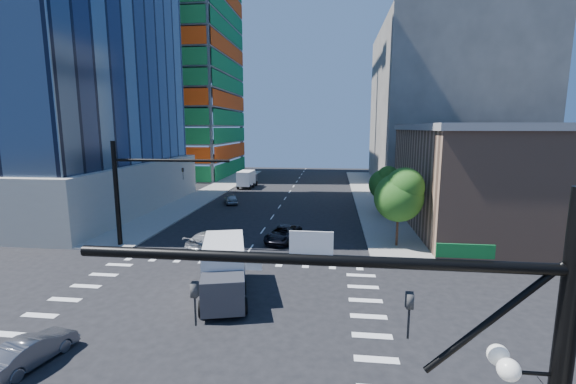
# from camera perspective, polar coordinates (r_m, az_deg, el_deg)

# --- Properties ---
(ground) EXTENTS (160.00, 160.00, 0.00)m
(ground) POSITION_cam_1_polar(r_m,az_deg,el_deg) (22.69, -12.37, -17.52)
(ground) COLOR black
(ground) RESTS_ON ground
(road_markings) EXTENTS (20.00, 20.00, 0.01)m
(road_markings) POSITION_cam_1_polar(r_m,az_deg,el_deg) (22.69, -12.37, -17.51)
(road_markings) COLOR silver
(road_markings) RESTS_ON ground
(sidewalk_ne) EXTENTS (5.00, 60.00, 0.15)m
(sidewalk_ne) POSITION_cam_1_polar(r_m,az_deg,el_deg) (60.17, 11.96, -0.43)
(sidewalk_ne) COLOR gray
(sidewalk_ne) RESTS_ON ground
(sidewalk_nw) EXTENTS (5.00, 60.00, 0.15)m
(sidewalk_nw) POSITION_cam_1_polar(r_m,az_deg,el_deg) (62.97, -11.32, 0.02)
(sidewalk_nw) COLOR gray
(sidewalk_nw) RESTS_ON ground
(construction_building) EXTENTS (25.16, 34.50, 70.60)m
(construction_building) POSITION_cam_1_polar(r_m,az_deg,el_deg) (89.12, -16.92, 18.38)
(construction_building) COLOR gray
(construction_building) RESTS_ON ground
(commercial_building) EXTENTS (20.50, 22.50, 10.60)m
(commercial_building) POSITION_cam_1_polar(r_m,az_deg,el_deg) (45.12, 30.33, 1.94)
(commercial_building) COLOR #906A53
(commercial_building) RESTS_ON ground
(bg_building_ne) EXTENTS (24.00, 30.00, 28.00)m
(bg_building_ne) POSITION_cam_1_polar(r_m,az_deg,el_deg) (76.81, 22.36, 11.60)
(bg_building_ne) COLOR #625D58
(bg_building_ne) RESTS_ON ground
(signal_mast_nw) EXTENTS (10.20, 0.40, 9.00)m
(signal_mast_nw) POSITION_cam_1_polar(r_m,az_deg,el_deg) (35.23, -22.04, 1.08)
(signal_mast_nw) COLOR black
(signal_mast_nw) RESTS_ON sidewalk_nw
(tree_south) EXTENTS (4.16, 4.16, 6.82)m
(tree_south) POSITION_cam_1_polar(r_m,az_deg,el_deg) (33.89, 16.34, -0.30)
(tree_south) COLOR #382316
(tree_south) RESTS_ON sidewalk_ne
(tree_north) EXTENTS (3.54, 3.52, 5.78)m
(tree_north) POSITION_cam_1_polar(r_m,az_deg,el_deg) (45.77, 14.22, 1.36)
(tree_north) COLOR #382316
(tree_north) RESTS_ON sidewalk_ne
(car_nb_far) EXTENTS (3.35, 5.40, 1.39)m
(car_nb_far) POSITION_cam_1_polar(r_m,az_deg,el_deg) (35.16, -0.73, -6.23)
(car_nb_far) COLOR black
(car_nb_far) RESTS_ON ground
(car_sb_near) EXTENTS (3.71, 5.49, 1.48)m
(car_sb_near) POSITION_cam_1_polar(r_m,az_deg,el_deg) (34.04, -11.39, -6.88)
(car_sb_near) COLOR #B2B2B2
(car_sb_near) RESTS_ON ground
(car_sb_mid) EXTENTS (2.99, 4.28, 1.35)m
(car_sb_mid) POSITION_cam_1_polar(r_m,az_deg,el_deg) (52.96, -8.47, -1.00)
(car_sb_mid) COLOR #989B9F
(car_sb_mid) RESTS_ON ground
(car_sb_cross) EXTENTS (2.07, 4.06, 1.28)m
(car_sb_cross) POSITION_cam_1_polar(r_m,az_deg,el_deg) (21.32, -33.72, -18.91)
(car_sb_cross) COLOR #54545A
(car_sb_cross) RESTS_ON ground
(box_truck_near) EXTENTS (4.14, 6.69, 3.26)m
(box_truck_near) POSITION_cam_1_polar(r_m,az_deg,el_deg) (24.14, -9.48, -11.97)
(box_truck_near) COLOR black
(box_truck_near) RESTS_ON ground
(box_truck_far) EXTENTS (2.58, 5.69, 2.95)m
(box_truck_far) POSITION_cam_1_polar(r_m,az_deg,el_deg) (67.20, -6.01, 1.80)
(box_truck_far) COLOR black
(box_truck_far) RESTS_ON ground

